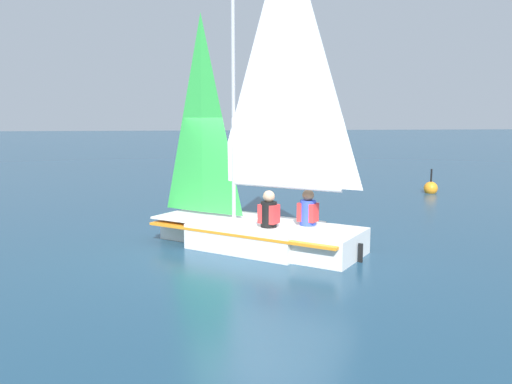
# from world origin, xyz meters

# --- Properties ---
(ground_plane) EXTENTS (260.00, 260.00, 0.00)m
(ground_plane) POSITION_xyz_m (0.00, 0.00, 0.00)
(ground_plane) COLOR navy
(sailboat_main) EXTENTS (3.96, 4.03, 6.07)m
(sailboat_main) POSITION_xyz_m (0.03, 0.03, 0.86)
(sailboat_main) COLOR white
(sailboat_main) RESTS_ON ground_plane
(sailor_helm) EXTENTS (0.42, 0.43, 1.16)m
(sailor_helm) POSITION_xyz_m (0.45, 0.14, 0.62)
(sailor_helm) COLOR black
(sailor_helm) RESTS_ON ground_plane
(sailor_crew) EXTENTS (0.42, 0.43, 1.16)m
(sailor_crew) POSITION_xyz_m (0.45, 0.90, 0.62)
(sailor_crew) COLOR black
(sailor_crew) RESTS_ON ground_plane
(buoy_marker) EXTENTS (0.46, 0.46, 0.90)m
(buoy_marker) POSITION_xyz_m (-5.88, 7.46, 0.17)
(buoy_marker) COLOR orange
(buoy_marker) RESTS_ON ground_plane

